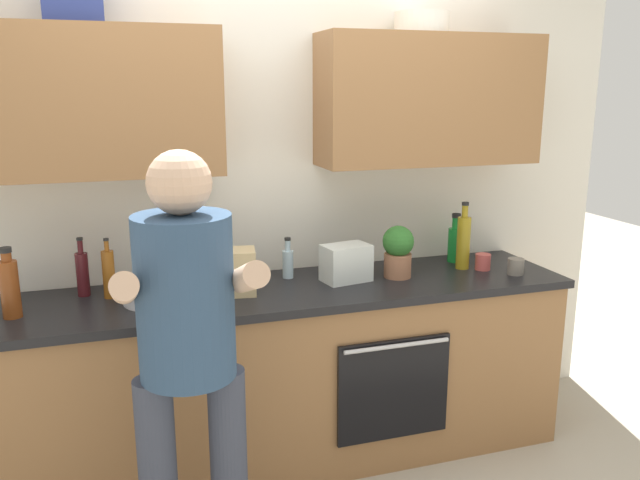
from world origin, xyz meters
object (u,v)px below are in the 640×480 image
Objects in this scene: cup_tea at (192,277)px; mixing_bowl at (155,294)px; bottle_syrup at (109,273)px; cup_ceramic at (483,262)px; grocery_bag_bread at (230,272)px; bottle_oil at (463,241)px; bottle_water at (288,262)px; bottle_soda at (455,242)px; potted_herb at (398,250)px; person_standing at (188,341)px; grocery_bag_produce at (346,263)px; bottle_wine at (83,273)px; cup_stoneware at (516,266)px; bottle_vinegar at (10,287)px.

cup_tea is 0.32× the size of mixing_bowl.
bottle_syrup is 3.31× the size of cup_ceramic.
cup_tea is at bearing 131.01° from grocery_bag_bread.
cup_tea is at bearing 174.88° from bottle_oil.
cup_tea is at bearing 178.66° from bottle_water.
bottle_soda is 1.64m from mixing_bowl.
cup_ceramic is 0.32× the size of potted_herb.
bottle_oil is 4.23× the size of cup_ceramic.
bottle_oil is 1.42m from cup_tea.
person_standing reaches higher than grocery_bag_produce.
potted_herb reaches higher than cup_ceramic.
bottle_wine reaches higher than cup_tea.
cup_stoneware is at bearing -10.89° from cup_tea.
bottle_oil reaches higher than bottle_vinegar.
cup_ceramic is at bearing 0.82° from bottle_vinegar.
bottle_syrup is at bearing 108.07° from person_standing.
bottle_vinegar reaches higher than grocery_bag_produce.
cup_ceramic reaches higher than mixing_bowl.
cup_tea is at bearing 169.11° from cup_stoneware.
bottle_water is 0.56m from potted_herb.
grocery_bag_produce is (1.23, -0.15, -0.02)m from bottle_wine.
bottle_oil is at bearing -102.51° from bottle_soda.
bottle_syrup is (-0.26, 0.80, 0.05)m from person_standing.
cup_stoneware is (2.38, -0.10, -0.09)m from bottle_vinegar.
bottle_vinegar is 1.14× the size of potted_herb.
bottle_syrup is at bearing 175.89° from potted_herb.
cup_tea is (-1.50, 0.18, 0.00)m from cup_ceramic.
bottle_soda is at bearing 2.43° from bottle_syrup.
cup_tea is at bearing 45.94° from mixing_bowl.
bottle_syrup is at bearing -170.08° from cup_tea.
cup_stoneware is 1.64m from cup_tea.
person_standing reaches higher than bottle_oil.
bottle_oil is at bearing -3.83° from bottle_wine.
cup_ceramic is at bearing -2.38° from grocery_bag_produce.
grocery_bag_bread is (0.65, -0.18, -0.00)m from bottle_wine.
cup_ceramic is 1.01× the size of cup_stoneware.
bottle_oil is 0.15m from cup_ceramic.
grocery_bag_bread reaches higher than cup_stoneware.
bottle_wine is at bearing 113.41° from person_standing.
cup_stoneware is (0.17, -0.32, -0.07)m from bottle_soda.
bottle_soda is (1.82, 0.08, -0.01)m from bottle_syrup.
bottle_water is at bearing 3.69° from bottle_syrup.
bottle_water is at bearing 27.75° from grocery_bag_bread.
bottle_soda is at bearing 118.41° from cup_stoneware.
cup_stoneware is 0.62m from potted_herb.
bottle_soda is at bearing 22.60° from potted_herb.
bottle_wine is 0.97m from bottle_water.
mixing_bowl is (-1.62, -0.20, -0.07)m from bottle_soda.
person_standing reaches higher than grocery_bag_bread.
bottle_oil is at bearing 148.90° from cup_ceramic.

